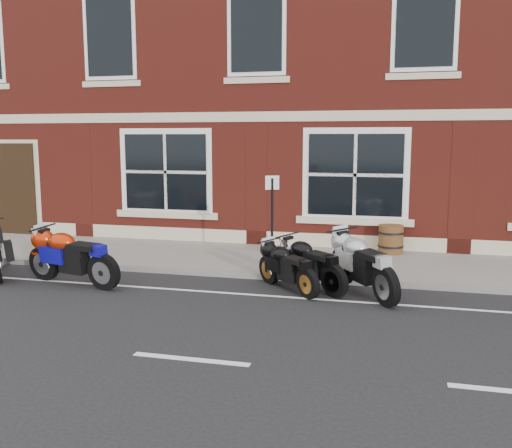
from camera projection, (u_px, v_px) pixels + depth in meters
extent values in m
plane|color=black|center=(249.00, 298.00, 10.33)|extent=(80.00, 80.00, 0.00)
cube|color=slate|center=(282.00, 260.00, 13.20)|extent=(30.00, 3.00, 0.12)
cube|color=slate|center=(267.00, 276.00, 11.68)|extent=(30.00, 0.16, 0.12)
cube|color=maroon|center=(327.00, 46.00, 19.50)|extent=(24.00, 12.00, 12.00)
cylinder|color=black|center=(46.00, 263.00, 11.58)|extent=(0.72, 0.31, 0.71)
cylinder|color=black|center=(105.00, 271.00, 10.84)|extent=(0.72, 0.31, 0.71)
cube|color=black|center=(71.00, 248.00, 11.18)|extent=(0.92, 0.47, 0.24)
ellipsoid|color=#AA2407|center=(65.00, 241.00, 11.24)|extent=(0.70, 0.53, 0.35)
cube|color=black|center=(88.00, 246.00, 10.96)|extent=(0.66, 0.42, 0.11)
cylinder|color=black|center=(270.00, 269.00, 11.31)|extent=(0.49, 0.48, 0.57)
cylinder|color=black|center=(309.00, 283.00, 10.23)|extent=(0.49, 0.48, 0.57)
cube|color=black|center=(288.00, 260.00, 10.76)|extent=(0.66, 0.65, 0.20)
ellipsoid|color=black|center=(284.00, 253.00, 10.86)|extent=(0.58, 0.58, 0.28)
cube|color=black|center=(299.00, 260.00, 10.45)|extent=(0.51, 0.51, 0.09)
cylinder|color=black|center=(344.00, 266.00, 11.26)|extent=(0.51, 0.68, 0.71)
cylinder|color=black|center=(388.00, 286.00, 9.75)|extent=(0.51, 0.68, 0.71)
cube|color=black|center=(363.00, 255.00, 10.50)|extent=(0.71, 0.89, 0.24)
ellipsoid|color=#ADAEB2|center=(359.00, 246.00, 10.64)|extent=(0.67, 0.74, 0.36)
cube|color=black|center=(376.00, 255.00, 10.07)|extent=(0.58, 0.67, 0.11)
cylinder|color=black|center=(288.00, 266.00, 11.47)|extent=(0.55, 0.50, 0.62)
cylinder|color=black|center=(336.00, 281.00, 10.32)|extent=(0.55, 0.50, 0.62)
cube|color=black|center=(309.00, 256.00, 10.88)|extent=(0.73, 0.69, 0.21)
ellipsoid|color=black|center=(305.00, 249.00, 10.99)|extent=(0.64, 0.62, 0.31)
cube|color=black|center=(323.00, 255.00, 10.56)|extent=(0.57, 0.54, 0.10)
cylinder|color=#481F13|center=(391.00, 239.00, 13.68)|extent=(0.58, 0.58, 0.68)
cylinder|color=black|center=(391.00, 246.00, 13.71)|extent=(0.61, 0.61, 0.05)
cylinder|color=black|center=(391.00, 232.00, 13.66)|extent=(0.61, 0.61, 0.05)
cylinder|color=black|center=(272.00, 226.00, 11.64)|extent=(0.05, 0.05, 1.94)
cube|color=silver|center=(272.00, 183.00, 11.50)|extent=(0.27, 0.13, 0.28)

